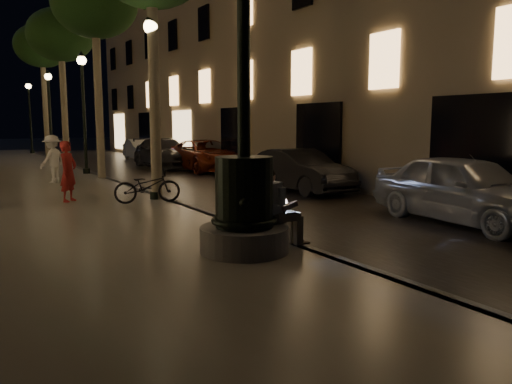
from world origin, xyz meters
TOP-DOWN VIEW (x-y plane):
  - ground at (0.00, 15.00)m, footprint 120.00×120.00m
  - cobble_lane at (3.00, 15.00)m, footprint 6.00×45.00m
  - curb_strip at (0.00, 15.00)m, footprint 0.25×45.00m
  - building_right at (10.00, 18.00)m, footprint 8.00×36.00m
  - fountain_lamppost at (-1.00, 2.00)m, footprint 1.40×1.40m
  - seated_man_laptop at (-0.39, 2.00)m, footprint 0.92×0.31m
  - tree_second at (-0.20, 14.00)m, footprint 3.00×3.00m
  - tree_third at (-0.30, 20.00)m, footprint 3.00×3.00m
  - tree_far at (-0.22, 26.00)m, footprint 3.00×3.00m
  - lamp_curb_a at (-0.30, 8.00)m, footprint 0.36×0.36m
  - lamp_curb_b at (-0.30, 16.00)m, footprint 0.36×0.36m
  - lamp_curb_c at (-0.30, 24.00)m, footprint 0.36×0.36m
  - lamp_curb_d at (-0.30, 32.00)m, footprint 0.36×0.36m
  - car_front at (4.76, 2.25)m, footprint 2.21×4.67m
  - car_second at (4.74, 8.40)m, footprint 1.56×4.21m
  - car_third at (5.20, 16.45)m, footprint 2.40×5.21m
  - car_rear at (4.12, 19.00)m, footprint 2.31×5.16m
  - car_fifth at (4.83, 24.73)m, footprint 1.54×3.88m
  - pedestrian_red at (-2.34, 8.76)m, footprint 0.66×0.67m
  - pedestrian_white at (-1.99, 13.30)m, footprint 1.20×1.12m
  - bicycle at (-0.69, 7.49)m, footprint 1.73×0.90m

SIDE VIEW (x-z plane):
  - ground at x=0.00m, z-range 0.00..0.00m
  - cobble_lane at x=3.00m, z-range 0.00..0.02m
  - curb_strip at x=0.00m, z-range 0.00..0.20m
  - car_fifth at x=4.83m, z-range 0.00..1.25m
  - bicycle at x=-0.69m, z-range 0.20..1.07m
  - car_second at x=4.74m, z-range 0.00..1.38m
  - car_third at x=5.20m, z-range 0.00..1.45m
  - car_rear at x=4.12m, z-range 0.00..1.47m
  - car_front at x=4.76m, z-range 0.00..1.54m
  - seated_man_laptop at x=-0.39m, z-range 0.24..1.54m
  - pedestrian_red at x=-2.34m, z-range 0.20..1.76m
  - pedestrian_white at x=-1.99m, z-range 0.20..1.82m
  - fountain_lamppost at x=-1.00m, z-range -1.39..3.81m
  - lamp_curb_a at x=-0.30m, z-range 0.83..5.64m
  - lamp_curb_b at x=-0.30m, z-range 0.83..5.64m
  - lamp_curb_c at x=-0.30m, z-range 0.83..5.64m
  - lamp_curb_d at x=-0.30m, z-range 0.83..5.64m
  - tree_third at x=-0.30m, z-range 2.54..9.74m
  - tree_second at x=-0.20m, z-range 2.63..10.03m
  - tree_far at x=-0.22m, z-range 2.68..10.18m
  - building_right at x=10.00m, z-range 0.00..15.00m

